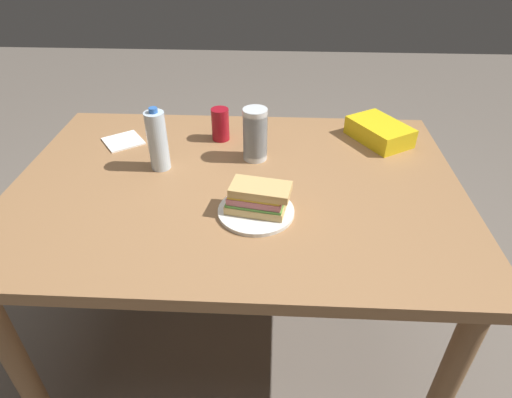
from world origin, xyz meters
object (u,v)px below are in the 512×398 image
dining_table (237,205)px  sandwich (257,198)px  paper_plate (256,211)px  soda_can_red (220,124)px  plastic_cup_stack (255,134)px  chip_bag (379,132)px  water_bottle_tall (158,141)px

dining_table → sandwich: bearing=-64.7°
paper_plate → sandwich: bearing=16.1°
sandwich → soda_can_red: bearing=109.3°
plastic_cup_stack → paper_plate: bearing=-86.6°
paper_plate → plastic_cup_stack: 0.33m
dining_table → paper_plate: size_ratio=6.48×
soda_can_red → chip_bag: size_ratio=0.53×
dining_table → chip_bag: chip_bag is taller
dining_table → water_bottle_tall: bearing=163.5°
chip_bag → soda_can_red: bearing=-120.1°
dining_table → water_bottle_tall: (-0.26, 0.08, 0.20)m
dining_table → sandwich: (0.08, -0.16, 0.15)m
chip_bag → plastic_cup_stack: size_ratio=1.24×
sandwich → dining_table: bearing=115.3°
soda_can_red → water_bottle_tall: 0.29m
plastic_cup_stack → dining_table: bearing=-108.6°
soda_can_red → dining_table: bearing=-74.1°
plastic_cup_stack → soda_can_red: bearing=134.8°
paper_plate → sandwich: 0.05m
sandwich → water_bottle_tall: water_bottle_tall is taller
paper_plate → sandwich: (0.00, 0.00, 0.05)m
soda_can_red → plastic_cup_stack: bearing=-45.2°
chip_bag → water_bottle_tall: bearing=-104.9°
soda_can_red → chip_bag: soda_can_red is taller
water_bottle_tall → plastic_cup_stack: size_ratio=1.18×
plastic_cup_stack → sandwich: bearing=-85.9°
chip_bag → sandwich: bearing=-74.4°
sandwich → chip_bag: bearing=47.6°
sandwich → plastic_cup_stack: size_ratio=1.06×
dining_table → plastic_cup_stack: bearing=71.4°
sandwich → plastic_cup_stack: bearing=94.1°
soda_can_red → water_bottle_tall: bearing=-129.4°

